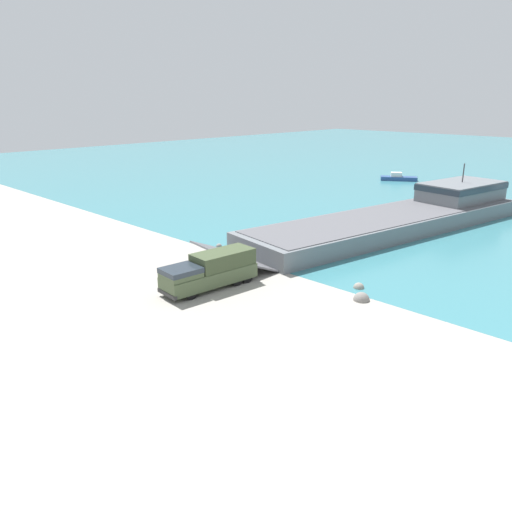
{
  "coord_description": "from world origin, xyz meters",
  "views": [
    {
      "loc": [
        29.33,
        -26.85,
        14.72
      ],
      "look_at": [
        0.82,
        2.4,
        1.73
      ],
      "focal_mm": 35.0,
      "sensor_mm": 36.0,
      "label": 1
    }
  ],
  "objects": [
    {
      "name": "ground_plane",
      "position": [
        0.0,
        0.0,
        0.0
      ],
      "size": [
        240.0,
        240.0,
        0.0
      ],
      "primitive_type": "plane",
      "color": "#9E998E"
    },
    {
      "name": "landing_craft",
      "position": [
        1.87,
        27.26,
        1.54
      ],
      "size": [
        15.4,
        44.8,
        6.73
      ],
      "rotation": [
        0.0,
        0.0,
        -0.16
      ],
      "color": "slate",
      "rests_on": "ground_plane"
    },
    {
      "name": "military_truck",
      "position": [
        0.28,
        -2.34,
        1.47
      ],
      "size": [
        3.13,
        8.34,
        2.83
      ],
      "rotation": [
        0.0,
        0.0,
        -1.65
      ],
      "color": "#475638",
      "rests_on": "ground_plane"
    },
    {
      "name": "soldier_on_ramp",
      "position": [
        -3.06,
        -1.16,
        0.97
      ],
      "size": [
        0.5,
        0.45,
        1.68
      ],
      "rotation": [
        0.0,
        0.0,
        0.95
      ],
      "color": "#4C4738",
      "rests_on": "ground_plane"
    },
    {
      "name": "moored_boat_a",
      "position": [
        -16.54,
        58.28,
        0.49
      ],
      "size": [
        6.59,
        5.29,
        1.49
      ],
      "rotation": [
        0.0,
        0.0,
        5.29
      ],
      "color": "navy",
      "rests_on": "ground_plane"
    },
    {
      "name": "mooring_bollard",
      "position": [
        -5.49,
        3.46,
        0.46
      ],
      "size": [
        0.24,
        0.24,
        0.85
      ],
      "color": "#333338",
      "rests_on": "ground_plane"
    },
    {
      "name": "cargo_crate",
      "position": [
        -4.29,
        -3.04,
        0.39
      ],
      "size": [
        1.02,
        1.13,
        0.79
      ],
      "primitive_type": "cube",
      "rotation": [
        0.0,
        0.0,
        -0.28
      ],
      "color": "#4C4738",
      "rests_on": "ground_plane"
    },
    {
      "name": "shoreline_rock_a",
      "position": [
        -4.8,
        4.34,
        0.0
      ],
      "size": [
        0.86,
        0.86,
        0.86
      ],
      "primitive_type": "sphere",
      "color": "#66605B",
      "rests_on": "ground_plane"
    },
    {
      "name": "shoreline_rock_b",
      "position": [
        10.53,
        3.95,
        0.0
      ],
      "size": [
        1.25,
        1.25,
        1.25
      ],
      "primitive_type": "sphere",
      "color": "gray",
      "rests_on": "ground_plane"
    },
    {
      "name": "shoreline_rock_c",
      "position": [
        -8.01,
        5.97,
        0.0
      ],
      "size": [
        0.63,
        0.63,
        0.63
      ],
      "primitive_type": "sphere",
      "color": "gray",
      "rests_on": "ground_plane"
    },
    {
      "name": "shoreline_rock_d",
      "position": [
        8.96,
        6.0,
        0.0
      ],
      "size": [
        0.89,
        0.89,
        0.89
      ],
      "primitive_type": "sphere",
      "color": "gray",
      "rests_on": "ground_plane"
    }
  ]
}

